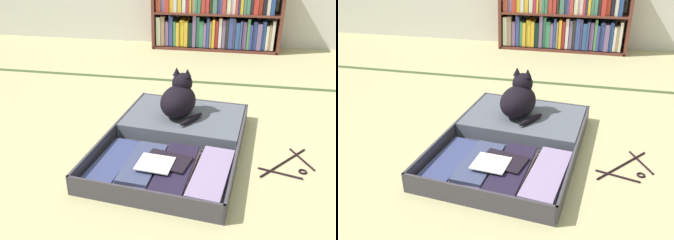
% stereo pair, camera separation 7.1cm
% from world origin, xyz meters
% --- Properties ---
extents(ground_plane, '(10.00, 10.00, 0.00)m').
position_xyz_m(ground_plane, '(0.00, 0.00, 0.00)').
color(ground_plane, tan).
extents(tatami_border, '(4.80, 0.05, 0.00)m').
position_xyz_m(tatami_border, '(0.00, 1.20, 0.00)').
color(tatami_border, '#3D4F28').
rests_on(tatami_border, ground_plane).
extents(bookshelf, '(1.29, 0.28, 0.73)m').
position_xyz_m(bookshelf, '(-0.05, 2.24, 0.35)').
color(bookshelf, brown).
rests_on(bookshelf, ground_plane).
extents(open_suitcase, '(0.79, 1.06, 0.10)m').
position_xyz_m(open_suitcase, '(-0.10, 0.20, 0.04)').
color(open_suitcase, '#3B3741').
rests_on(open_suitcase, ground_plane).
extents(black_cat, '(0.28, 0.31, 0.27)m').
position_xyz_m(black_cat, '(-0.12, 0.37, 0.20)').
color(black_cat, black).
rests_on(black_cat, open_suitcase).
extents(clothes_hanger, '(0.28, 0.31, 0.01)m').
position_xyz_m(clothes_hanger, '(0.49, 0.09, 0.00)').
color(clothes_hanger, black).
rests_on(clothes_hanger, ground_plane).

